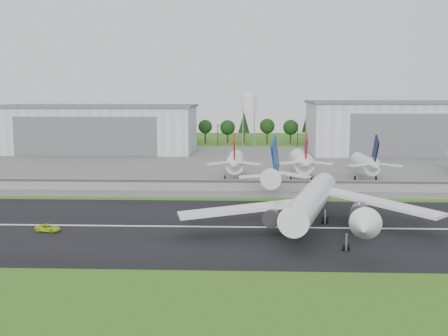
{
  "coord_description": "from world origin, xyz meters",
  "views": [
    {
      "loc": [
        -5.57,
        -109.08,
        29.06
      ],
      "look_at": [
        -11.85,
        40.0,
        9.0
      ],
      "focal_mm": 45.0,
      "sensor_mm": 36.0,
      "label": 1
    }
  ],
  "objects_px": {
    "main_airliner": "(312,206)",
    "parked_jet_red_a": "(235,162)",
    "parked_jet_navy": "(367,163)",
    "parked_jet_red_b": "(302,162)",
    "ground_vehicle": "(48,228)"
  },
  "relations": [
    {
      "from": "parked_jet_navy",
      "to": "parked_jet_red_b",
      "type": "bearing_deg",
      "value": 179.77
    },
    {
      "from": "ground_vehicle",
      "to": "parked_jet_red_b",
      "type": "bearing_deg",
      "value": -25.6
    },
    {
      "from": "main_airliner",
      "to": "parked_jet_red_a",
      "type": "xyz_separation_m",
      "value": [
        -17.99,
        66.98,
        1.25
      ]
    },
    {
      "from": "parked_jet_red_a",
      "to": "parked_jet_navy",
      "type": "relative_size",
      "value": 1.0
    },
    {
      "from": "parked_jet_red_b",
      "to": "parked_jet_navy",
      "type": "height_order",
      "value": "parked_jet_red_b"
    },
    {
      "from": "parked_jet_red_a",
      "to": "parked_jet_navy",
      "type": "xyz_separation_m",
      "value": [
        43.58,
        -0.05,
        -0.28
      ]
    },
    {
      "from": "parked_jet_red_b",
      "to": "main_airliner",
      "type": "bearing_deg",
      "value": -93.6
    },
    {
      "from": "parked_jet_red_a",
      "to": "parked_jet_navy",
      "type": "height_order",
      "value": "parked_jet_red_a"
    },
    {
      "from": "parked_jet_navy",
      "to": "ground_vehicle",
      "type": "bearing_deg",
      "value": -138.44
    },
    {
      "from": "main_airliner",
      "to": "ground_vehicle",
      "type": "xyz_separation_m",
      "value": [
        -55.71,
        -5.16,
        -4.05
      ]
    },
    {
      "from": "main_airliner",
      "to": "parked_jet_red_b",
      "type": "xyz_separation_m",
      "value": [
        4.21,
        67.01,
        1.5
      ]
    },
    {
      "from": "ground_vehicle",
      "to": "parked_jet_red_b",
      "type": "height_order",
      "value": "parked_jet_red_b"
    },
    {
      "from": "main_airliner",
      "to": "parked_jet_red_b",
      "type": "bearing_deg",
      "value": -78.87
    },
    {
      "from": "main_airliner",
      "to": "parked_jet_red_a",
      "type": "relative_size",
      "value": 1.87
    },
    {
      "from": "ground_vehicle",
      "to": "parked_jet_red_b",
      "type": "xyz_separation_m",
      "value": [
        59.92,
        72.17,
        5.54
      ]
    }
  ]
}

